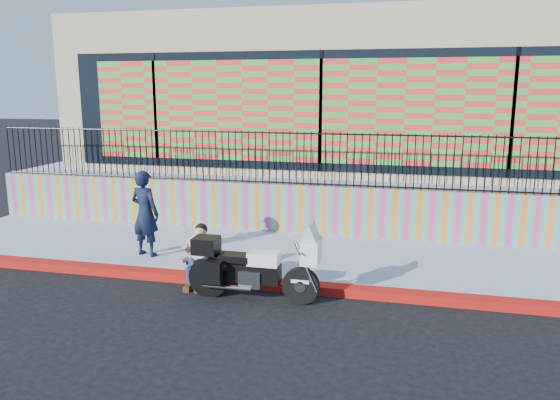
% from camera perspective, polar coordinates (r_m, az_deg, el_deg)
% --- Properties ---
extents(ground, '(90.00, 90.00, 0.00)m').
position_cam_1_polar(ground, '(9.50, -0.11, -9.29)').
color(ground, black).
rests_on(ground, ground).
extents(red_curb, '(16.00, 0.30, 0.15)m').
position_cam_1_polar(red_curb, '(9.48, -0.11, -8.87)').
color(red_curb, '#B3180C').
rests_on(red_curb, ground).
extents(sidewalk, '(16.00, 3.00, 0.15)m').
position_cam_1_polar(sidewalk, '(11.00, 1.94, -5.94)').
color(sidewalk, '#939CB1').
rests_on(sidewalk, ground).
extents(mural_wall, '(16.00, 0.20, 1.10)m').
position_cam_1_polar(mural_wall, '(12.36, 3.46, -0.99)').
color(mural_wall, '#D7387A').
rests_on(mural_wall, sidewalk).
extents(metal_fence, '(15.80, 0.04, 1.20)m').
position_cam_1_polar(metal_fence, '(12.16, 3.53, 4.31)').
color(metal_fence, black).
rests_on(metal_fence, mural_wall).
extents(elevated_platform, '(16.00, 10.00, 1.25)m').
position_cam_1_polar(elevated_platform, '(17.33, 6.46, 2.35)').
color(elevated_platform, '#939CB1').
rests_on(elevated_platform, ground).
extents(storefront_building, '(14.00, 8.06, 4.00)m').
position_cam_1_polar(storefront_building, '(16.89, 6.57, 11.05)').
color(storefront_building, '#CDAF88').
rests_on(storefront_building, elevated_platform).
extents(police_motorcycle, '(2.14, 0.71, 1.33)m').
position_cam_1_polar(police_motorcycle, '(8.91, -2.98, -6.94)').
color(police_motorcycle, black).
rests_on(police_motorcycle, ground).
extents(police_officer, '(0.69, 0.54, 1.70)m').
position_cam_1_polar(police_officer, '(10.96, -13.92, -1.35)').
color(police_officer, black).
rests_on(police_officer, sidewalk).
extents(seated_man, '(0.54, 0.71, 1.06)m').
position_cam_1_polar(seated_man, '(9.62, -8.45, -6.32)').
color(seated_man, navy).
rests_on(seated_man, ground).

